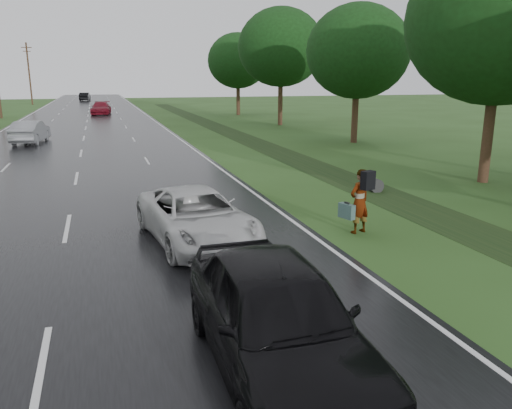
{
  "coord_description": "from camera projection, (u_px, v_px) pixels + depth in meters",
  "views": [
    {
      "loc": [
        1.14,
        -7.44,
        4.43
      ],
      "look_at": [
        4.81,
        4.28,
        1.3
      ],
      "focal_mm": 35.0,
      "sensor_mm": 36.0,
      "label": 1
    }
  ],
  "objects": [
    {
      "name": "tree_east_f",
      "position": [
        238.0,
        61.0,
        59.22
      ],
      "size": [
        7.2,
        7.2,
        9.62
      ],
      "color": "#3B2A18",
      "rests_on": "ground"
    },
    {
      "name": "drainage_ditch",
      "position": [
        292.0,
        157.0,
        28.27
      ],
      "size": [
        2.2,
        120.0,
        0.56
      ],
      "color": "black",
      "rests_on": "ground"
    },
    {
      "name": "far_car_red",
      "position": [
        101.0,
        108.0,
        61.01
      ],
      "size": [
        2.66,
        5.47,
        1.53
      ],
      "primitive_type": "imported",
      "rotation": [
        0.0,
        0.0,
        -0.1
      ],
      "color": "maroon",
      "rests_on": "road"
    },
    {
      "name": "edge_stripe_west",
      "position": [
        12.0,
        125.0,
        47.29
      ],
      "size": [
        0.12,
        180.0,
        0.01
      ],
      "primitive_type": "cube",
      "color": "silver",
      "rests_on": "road"
    },
    {
      "name": "utility_pole_distant",
      "position": [
        29.0,
        73.0,
        82.29
      ],
      "size": [
        1.6,
        0.26,
        10.0
      ],
      "color": "#3B2A18",
      "rests_on": "ground"
    },
    {
      "name": "tree_east_c",
      "position": [
        358.0,
        52.0,
        33.6
      ],
      "size": [
        7.0,
        7.0,
        9.29
      ],
      "color": "#3B2A18",
      "rests_on": "ground"
    },
    {
      "name": "tree_east_b",
      "position": [
        501.0,
        20.0,
        20.17
      ],
      "size": [
        7.6,
        7.6,
        10.11
      ],
      "color": "#3B2A18",
      "rests_on": "ground"
    },
    {
      "name": "ground",
      "position": [
        41.0,
        375.0,
        7.65
      ],
      "size": [
        220.0,
        220.0,
        0.0
      ],
      "primitive_type": "plane",
      "color": "#284619",
      "rests_on": "ground"
    },
    {
      "name": "center_line",
      "position": [
        87.0,
        123.0,
        49.24
      ],
      "size": [
        0.12,
        180.0,
        0.01
      ],
      "primitive_type": "cube",
      "color": "silver",
      "rests_on": "road"
    },
    {
      "name": "edge_stripe_east",
      "position": [
        156.0,
        122.0,
        51.2
      ],
      "size": [
        0.12,
        180.0,
        0.01
      ],
      "primitive_type": "cube",
      "color": "silver",
      "rests_on": "road"
    },
    {
      "name": "silver_sedan",
      "position": [
        30.0,
        132.0,
        34.31
      ],
      "size": [
        2.27,
        4.84,
        1.53
      ],
      "primitive_type": "imported",
      "rotation": [
        0.0,
        0.0,
        3.0
      ],
      "color": "gray",
      "rests_on": "road"
    },
    {
      "name": "tree_east_d",
      "position": [
        281.0,
        47.0,
        46.17
      ],
      "size": [
        8.0,
        8.0,
        10.76
      ],
      "color": "#3B2A18",
      "rests_on": "ground"
    },
    {
      "name": "pedestrian",
      "position": [
        359.0,
        201.0,
        14.43
      ],
      "size": [
        0.98,
        0.75,
        1.9
      ],
      "rotation": [
        0.0,
        0.0,
        3.45
      ],
      "color": "#A5998C",
      "rests_on": "ground"
    },
    {
      "name": "road",
      "position": [
        87.0,
        124.0,
        49.25
      ],
      "size": [
        14.0,
        180.0,
        0.04
      ],
      "primitive_type": "cube",
      "color": "black",
      "rests_on": "ground"
    },
    {
      "name": "far_car_dark",
      "position": [
        85.0,
        97.0,
        96.46
      ],
      "size": [
        2.15,
        4.95,
        1.58
      ],
      "primitive_type": "imported",
      "rotation": [
        0.0,
        0.0,
        3.04
      ],
      "color": "black",
      "rests_on": "road"
    },
    {
      "name": "dark_sedan",
      "position": [
        277.0,
        316.0,
        7.54
      ],
      "size": [
        2.14,
        5.24,
        1.78
      ],
      "primitive_type": "imported",
      "rotation": [
        0.0,
        0.0,
        -0.01
      ],
      "color": "black",
      "rests_on": "road"
    },
    {
      "name": "white_pickup",
      "position": [
        196.0,
        217.0,
        13.59
      ],
      "size": [
        3.01,
        5.41,
        1.43
      ],
      "primitive_type": "imported",
      "rotation": [
        0.0,
        0.0,
        0.13
      ],
      "color": "silver",
      "rests_on": "road"
    }
  ]
}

